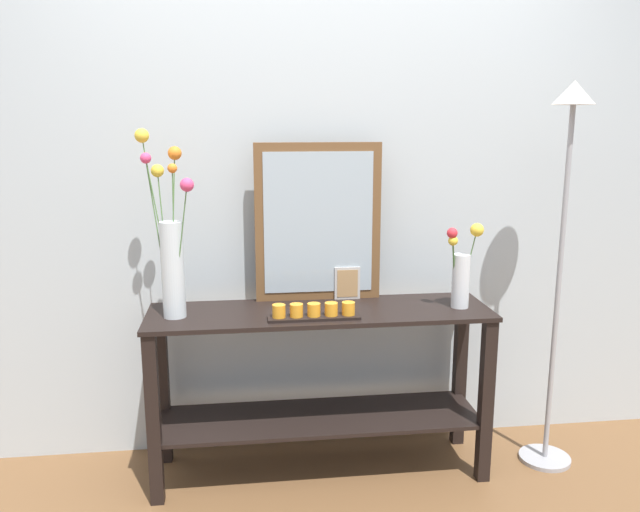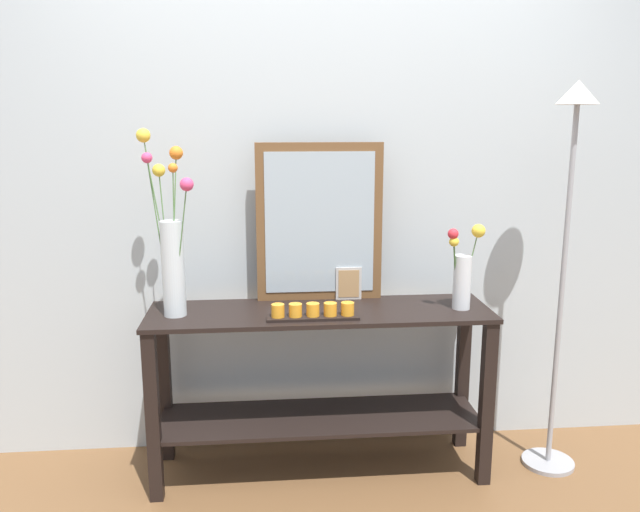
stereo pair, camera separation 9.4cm
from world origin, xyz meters
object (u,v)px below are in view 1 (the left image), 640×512
at_px(mirror_leaning, 318,223).
at_px(floor_lamp, 564,214).
at_px(picture_frame_small, 347,283).
at_px(vase_right, 462,271).
at_px(candle_tray, 314,312).
at_px(console_table, 320,370).
at_px(tall_vase_left, 171,249).

xyz_separation_m(mirror_leaning, floor_lamp, (1.07, -0.23, 0.05)).
bearing_deg(picture_frame_small, vase_right, -22.50).
height_order(picture_frame_small, floor_lamp, floor_lamp).
bearing_deg(candle_tray, floor_lamp, 3.41).
xyz_separation_m(vase_right, picture_frame_small, (-0.48, 0.20, -0.09)).
height_order(console_table, candle_tray, candle_tray).
height_order(mirror_leaning, vase_right, mirror_leaning).
distance_m(mirror_leaning, candle_tray, 0.45).
xyz_separation_m(console_table, mirror_leaning, (0.01, 0.18, 0.64)).
bearing_deg(mirror_leaning, vase_right, -19.35).
bearing_deg(vase_right, picture_frame_small, 157.50).
bearing_deg(console_table, picture_frame_small, 47.41).
bearing_deg(mirror_leaning, tall_vase_left, -163.97).
xyz_separation_m(candle_tray, picture_frame_small, (0.19, 0.28, 0.05)).
relative_size(mirror_leaning, tall_vase_left, 0.92).
distance_m(mirror_leaning, vase_right, 0.68).
xyz_separation_m(picture_frame_small, floor_lamp, (0.93, -0.21, 0.34)).
distance_m(console_table, tall_vase_left, 0.85).
relative_size(candle_tray, picture_frame_small, 2.56).
distance_m(candle_tray, floor_lamp, 1.19).
xyz_separation_m(console_table, candle_tray, (-0.04, -0.12, 0.31)).
height_order(vase_right, floor_lamp, floor_lamp).
height_order(mirror_leaning, candle_tray, mirror_leaning).
height_order(candle_tray, floor_lamp, floor_lamp).
bearing_deg(candle_tray, tall_vase_left, 169.20).
relative_size(console_table, vase_right, 3.94).
relative_size(mirror_leaning, vase_right, 1.89).
relative_size(tall_vase_left, vase_right, 2.06).
distance_m(tall_vase_left, picture_frame_small, 0.83).
xyz_separation_m(mirror_leaning, candle_tray, (-0.06, -0.30, -0.34)).
bearing_deg(floor_lamp, tall_vase_left, 178.47).
bearing_deg(console_table, floor_lamp, -2.76).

